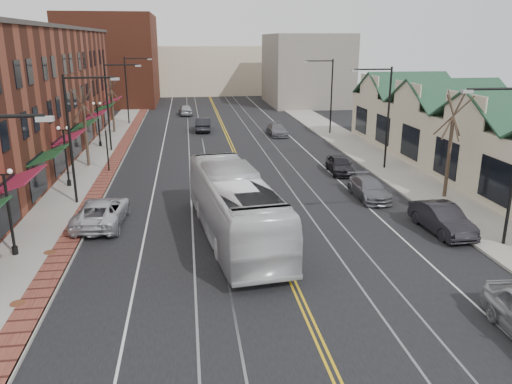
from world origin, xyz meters
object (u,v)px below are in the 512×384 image
object	(u,v)px
parked_car_b	(442,219)
parked_car_d	(340,165)
parked_suv	(102,212)
transit_bus	(235,206)
parked_car_c	(369,189)

from	to	relation	value
parked_car_b	parked_car_d	size ratio (longest dim) A/B	1.14
parked_car_d	parked_car_b	bearing A→B (deg)	-78.82
parked_suv	parked_car_d	world-z (taller)	parked_suv
parked_suv	parked_car_b	distance (m)	18.97
parked_suv	transit_bus	bearing A→B (deg)	160.38
transit_bus	parked_suv	bearing A→B (deg)	-29.25
parked_car_b	parked_car_c	xyz separation A→B (m)	(-1.80, 6.40, -0.11)
transit_bus	parked_car_d	xyz separation A→B (m)	(9.50, 12.26, -1.09)
parked_suv	parked_car_b	bearing A→B (deg)	171.54
parked_car_c	parked_suv	bearing A→B (deg)	-170.97
transit_bus	parked_suv	xyz separation A→B (m)	(-7.30, 3.02, -1.02)
transit_bus	parked_suv	distance (m)	7.96
parked_suv	parked_car_d	size ratio (longest dim) A/B	1.34
transit_bus	parked_car_c	distance (m)	11.14
transit_bus	parked_car_c	bearing A→B (deg)	-155.83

